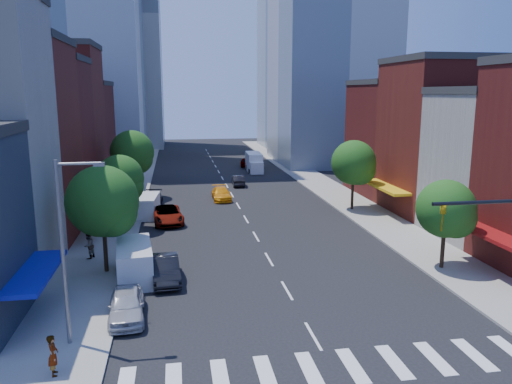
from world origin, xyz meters
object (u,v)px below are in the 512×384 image
parked_car_rear (151,200)px  traffic_car_oncoming (238,180)px  cargo_van_far (147,206)px  parked_car_front (126,305)px  parked_car_third (168,215)px  traffic_car_far (246,162)px  pedestrian_near (53,355)px  taxi (221,194)px  pedestrian_far (89,246)px  parked_car_second (165,269)px  cargo_van_near (135,262)px  box_truck (254,163)px

parked_car_rear → traffic_car_oncoming: bearing=51.1°
parked_car_rear → cargo_van_far: size_ratio=1.05×
cargo_van_far → traffic_car_oncoming: cargo_van_far is taller
parked_car_front → parked_car_third: bearing=81.0°
traffic_car_far → pedestrian_near: (-17.07, -60.57, 0.31)m
traffic_car_oncoming → taxi: bearing=72.6°
pedestrian_far → parked_car_rear: bearing=-167.7°
parked_car_second → parked_car_rear: (-1.87, 21.97, -0.05)m
parked_car_rear → taxi: parked_car_rear is taller
cargo_van_near → cargo_van_far: (-0.03, 17.29, -0.13)m
traffic_car_far → pedestrian_near: 62.93m
parked_car_rear → traffic_car_oncoming: (10.87, 10.98, -0.06)m
traffic_car_oncoming → box_truck: bearing=-107.0°
cargo_van_far → parked_car_rear: bearing=93.2°
parked_car_front → traffic_car_oncoming: parked_car_front is taller
parked_car_third → pedestrian_far: bearing=-125.4°
taxi → pedestrian_far: bearing=-121.4°
parked_car_rear → box_truck: size_ratio=0.74×
parked_car_rear → taxi: bearing=23.3°
pedestrian_far → parked_car_third: bearing=175.3°
cargo_van_far → box_truck: size_ratio=0.70×
cargo_van_near → parked_car_second: bearing=-24.0°
parked_car_second → pedestrian_near: pedestrian_near is taller
cargo_van_near → cargo_van_far: 17.29m
parked_car_third → taxi: 11.20m
pedestrian_far → box_truck: bearing=179.5°
traffic_car_far → pedestrian_near: pedestrian_near is taller
traffic_car_oncoming → box_truck: size_ratio=0.60×
box_truck → traffic_car_oncoming: bearing=-107.0°
parked_car_third → pedestrian_near: bearing=-106.1°
parked_car_front → cargo_van_far: cargo_van_far is taller
parked_car_third → traffic_car_oncoming: bearing=57.4°
parked_car_third → traffic_car_far: (12.49, 34.88, -0.04)m
pedestrian_far → pedestrian_near: bearing=28.4°
cargo_van_near → pedestrian_near: cargo_van_near is taller
parked_car_second → taxi: size_ratio=1.01×
cargo_van_near → parked_car_front: bearing=-95.4°
box_truck → pedestrian_far: 43.65m
cargo_van_near → parked_car_rear: bearing=84.4°
cargo_van_near → traffic_car_far: (14.48, 49.17, -0.39)m
traffic_car_far → box_truck: (0.52, -5.33, 0.59)m
parked_car_rear → taxi: size_ratio=1.08×
parked_car_rear → parked_car_front: bearing=-84.5°
parked_car_front → taxi: 30.82m
cargo_van_far → traffic_car_oncoming: bearing=58.9°
traffic_car_oncoming → parked_car_front: bearing=76.2°
parked_car_third → traffic_car_far: bearing=64.3°
box_truck → pedestrian_far: (-18.61, -39.48, -0.22)m
cargo_van_near → taxi: 25.07m
parked_car_second → pedestrian_near: (-4.58, -10.73, 0.25)m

